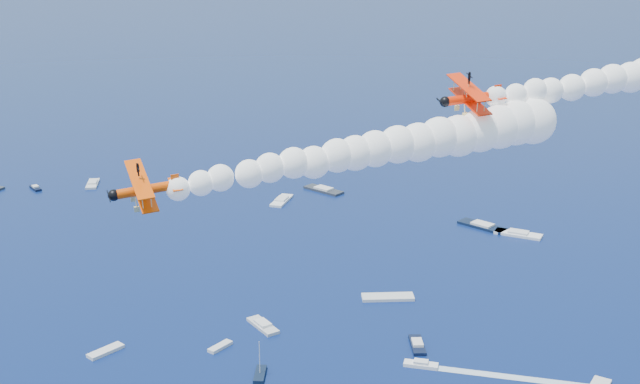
{
  "coord_description": "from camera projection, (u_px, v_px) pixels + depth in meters",
  "views": [
    {
      "loc": [
        14.82,
        -62.67,
        80.68
      ],
      "look_at": [
        6.03,
        26.27,
        52.0
      ],
      "focal_mm": 46.33,
      "sensor_mm": 36.0,
      "label": 1
    }
  ],
  "objects": [
    {
      "name": "smoke_trail_trail",
      "position": [
        368.0,
        151.0,
        93.51
      ],
      "size": [
        51.76,
        42.28,
        9.4
      ],
      "primitive_type": null,
      "rotation": [
        0.0,
        0.0,
        3.59
      ],
      "color": "white"
    },
    {
      "name": "biplane_trail",
      "position": [
        146.0,
        190.0,
        85.82
      ],
      "size": [
        10.68,
        11.83,
        7.36
      ],
      "primitive_type": null,
      "rotation": [
        -0.22,
        0.07,
        3.59
      ],
      "color": "#F34B05"
    },
    {
      "name": "biplane_lead",
      "position": [
        472.0,
        98.0,
        98.25
      ],
      "size": [
        10.63,
        12.03,
        7.55
      ],
      "primitive_type": null,
      "rotation": [
        -0.2,
        0.07,
        3.51
      ],
      "color": "#FF2905"
    },
    {
      "name": "spectator_boats",
      "position": [
        317.0,
        283.0,
        195.62
      ],
      "size": [
        232.67,
        161.15,
        0.7
      ],
      "color": "silver",
      "rests_on": "ground"
    }
  ]
}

